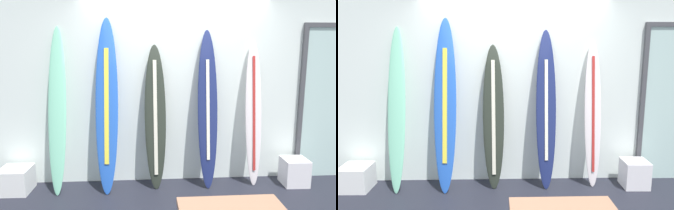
{
  "view_description": "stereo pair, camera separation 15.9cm",
  "coord_description": "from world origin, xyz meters",
  "views": [
    {
      "loc": [
        -0.4,
        -3.0,
        1.84
      ],
      "look_at": [
        -0.12,
        0.95,
        1.13
      ],
      "focal_mm": 33.09,
      "sensor_mm": 36.0,
      "label": 1
    },
    {
      "loc": [
        -0.24,
        -3.0,
        1.84
      ],
      "look_at": [
        -0.12,
        0.95,
        1.13
      ],
      "focal_mm": 33.09,
      "sensor_mm": 36.0,
      "label": 2
    }
  ],
  "objects": [
    {
      "name": "surfboard_navy",
      "position": [
        0.41,
        0.99,
        1.04
      ],
      "size": [
        0.27,
        0.36,
        2.1
      ],
      "color": "navy",
      "rests_on": "ground"
    },
    {
      "name": "display_block_center",
      "position": [
        -2.12,
        0.94,
        0.16
      ],
      "size": [
        0.38,
        0.38,
        0.32
      ],
      "color": "white",
      "rests_on": "ground"
    },
    {
      "name": "wall_back",
      "position": [
        0.0,
        1.3,
        1.4
      ],
      "size": [
        7.2,
        0.2,
        2.8
      ],
      "primitive_type": "cube",
      "color": "silver",
      "rests_on": "ground"
    },
    {
      "name": "surfboard_seafoam",
      "position": [
        -1.54,
        0.96,
        1.07
      ],
      "size": [
        0.25,
        0.45,
        2.14
      ],
      "color": "#7CCDAA",
      "rests_on": "ground"
    },
    {
      "name": "surfboard_charcoal",
      "position": [
        -0.29,
        1.0,
        0.94
      ],
      "size": [
        0.29,
        0.33,
        1.91
      ],
      "color": "#272D25",
      "rests_on": "ground"
    },
    {
      "name": "surfboard_ivory",
      "position": [
        1.04,
        1.02,
        0.98
      ],
      "size": [
        0.24,
        0.3,
        1.97
      ],
      "color": "silver",
      "rests_on": "ground"
    },
    {
      "name": "surfboard_cobalt",
      "position": [
        -0.91,
        0.95,
        1.11
      ],
      "size": [
        0.31,
        0.45,
        2.25
      ],
      "color": "blue",
      "rests_on": "ground"
    },
    {
      "name": "display_block_left",
      "position": [
        1.62,
        0.91,
        0.18
      ],
      "size": [
        0.33,
        0.33,
        0.36
      ],
      "color": "white",
      "rests_on": "ground"
    }
  ]
}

